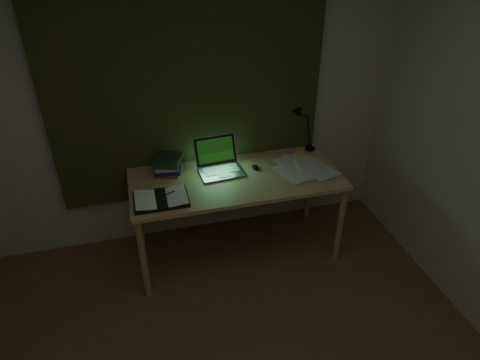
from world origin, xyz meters
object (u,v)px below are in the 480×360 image
object	(u,v)px
desk	(236,216)
desk_lamp	(312,125)
laptop	(221,159)
open_textbook	(161,199)
book_stack	(167,165)
loose_papers	(301,166)

from	to	relation	value
desk	desk_lamp	xyz separation A→B (m)	(0.76, 0.30, 0.63)
laptop	open_textbook	xyz separation A→B (m)	(-0.52, -0.27, -0.11)
desk_lamp	book_stack	bearing A→B (deg)	173.16
laptop	loose_papers	xyz separation A→B (m)	(0.66, -0.08, -0.12)
desk	book_stack	bearing A→B (deg)	156.09
desk	laptop	xyz separation A→B (m)	(-0.10, 0.10, 0.51)
open_textbook	desk_lamp	size ratio (longest dim) A/B	0.81
loose_papers	desk_lamp	bearing A→B (deg)	53.95
desk	laptop	size ratio (longest dim) A/B	4.23
open_textbook	desk_lamp	xyz separation A→B (m)	(1.38, 0.47, 0.23)
laptop	book_stack	bearing A→B (deg)	157.82
desk	laptop	bearing A→B (deg)	134.73
desk_lamp	loose_papers	bearing A→B (deg)	-135.87
open_textbook	desk_lamp	distance (m)	1.47
book_stack	loose_papers	distance (m)	1.10
open_textbook	desk_lamp	bearing A→B (deg)	19.08
book_stack	desk_lamp	size ratio (longest dim) A/B	0.49
laptop	desk	bearing A→B (deg)	-50.04
laptop	loose_papers	world-z (taller)	laptop
desk	book_stack	size ratio (longest dim) A/B	7.02
desk_lamp	desk	bearing A→B (deg)	-168.57
laptop	desk_lamp	xyz separation A→B (m)	(0.86, 0.20, 0.12)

